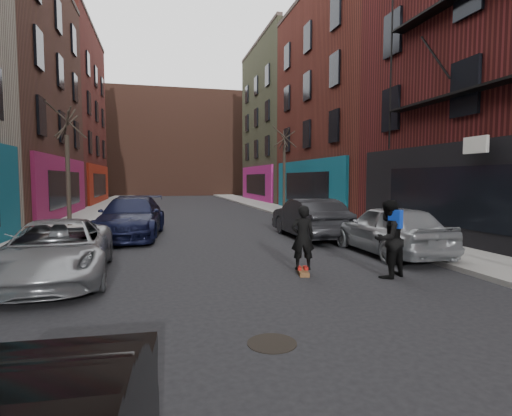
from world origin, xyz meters
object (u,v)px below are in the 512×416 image
tree_left_far (67,155)px  manhole (272,343)px  parked_right_end (309,218)px  tree_right_far (284,160)px  parked_left_end (131,217)px  skateboarder (303,238)px  pedestrian (388,239)px  parked_right_far (389,229)px  parked_left_far (57,250)px  skateboard (302,271)px

tree_left_far → manhole: size_ratio=9.29×
tree_left_far → parked_right_end: (9.71, -5.55, -2.61)m
tree_right_far → parked_right_end: 12.18m
parked_left_end → skateboarder: size_ratio=3.49×
tree_right_far → pedestrian: size_ratio=3.76×
tree_right_far → parked_right_far: size_ratio=1.50×
tree_right_far → parked_right_end: bearing=-103.1°
parked_right_end → skateboarder: size_ratio=2.97×
parked_left_end → parked_right_far: bearing=-29.7°
tree_right_far → manhole: (-6.86, -20.80, -3.52)m
tree_left_far → parked_right_end: 11.48m
tree_left_far → parked_left_far: (1.75, -10.21, -2.70)m
tree_right_far → parked_right_far: tree_right_far is taller
tree_right_far → parked_right_far: 15.68m
tree_left_far → parked_left_end: bearing=-51.9°
tree_left_far → pedestrian: 15.19m
tree_left_far → skateboarder: bearing=-56.1°
tree_right_far → parked_left_end: 13.87m
skateboard → skateboarder: 0.83m
parked_right_end → skateboarder: (-2.30, -5.46, 0.12)m
tree_left_far → manhole: 16.16m
parked_right_far → manhole: bearing=45.7°
parked_left_end → manhole: size_ratio=7.81×
manhole → tree_right_far: bearing=71.7°
tree_left_far → tree_right_far: (12.40, 6.00, 0.15)m
parked_left_far → skateboard: (5.65, -0.80, -0.63)m
parked_left_end → parked_right_far: 9.56m
parked_right_far → pedestrian: bearing=56.9°
parked_left_end → tree_right_far: bearing=51.9°
tree_right_far → manhole: size_ratio=9.71×
pedestrian → parked_left_far: bearing=-36.2°
parked_left_far → skateboarder: 5.71m
parked_left_far → parked_left_end: size_ratio=0.89×
skateboard → tree_right_far: bearing=85.2°
tree_right_far → pedestrian: 18.31m
parked_left_end → parked_right_end: size_ratio=1.18×
pedestrian → manhole: size_ratio=2.58×
parked_right_far → parked_right_end: (-1.09, 3.81, -0.01)m
parked_right_end → pedestrian: 6.31m
tree_right_far → parked_left_end: (-9.40, -9.83, -2.74)m
parked_right_far → parked_left_end: bearing=-35.6°
manhole → parked_left_far: bearing=129.5°
tree_left_far → tree_right_far: bearing=25.8°
skateboarder → manhole: skateboarder is taller
parked_left_far → manhole: parked_left_far is taller
parked_right_far → skateboarder: (-3.40, -1.66, 0.11)m
parked_right_far → parked_right_end: 3.96m
parked_right_end → manhole: (-4.17, -9.25, -0.76)m
parked_left_far → parked_left_end: (1.25, 6.38, 0.12)m
tree_left_far → tree_right_far: 13.78m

